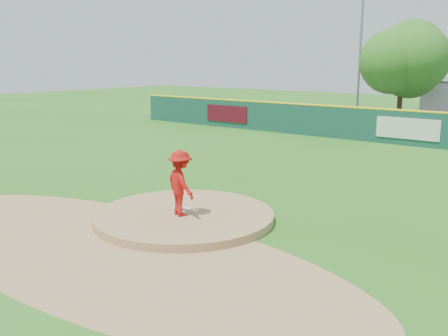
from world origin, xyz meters
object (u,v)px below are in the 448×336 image
Objects in this scene: light_pole_left at (361,44)px; pitcher at (181,183)px; deciduous_tree at (402,64)px; van at (363,124)px; playground_slide at (232,109)px.

pitcher is at bearing -77.36° from light_pole_left.
deciduous_tree reaches higher than pitcher.
van is 1.69× the size of playground_slide.
pitcher is at bearing 171.26° from van.
light_pole_left is (-4.00, 2.00, 1.50)m from deciduous_tree.
pitcher is 0.18× the size of light_pole_left.
van is 12.82m from playground_slide.
light_pole_left is at bearing -56.76° from pitcher.
pitcher is at bearing -85.22° from deciduous_tree.
playground_slide is at bearing -173.54° from deciduous_tree.
playground_slide is (-15.82, 23.70, -0.50)m from pitcher.
light_pole_left is (-6.11, 27.25, 4.81)m from pitcher.
light_pole_left is at bearing 20.09° from playground_slide.
playground_slide is at bearing 63.15° from van.
van is at bearing -62.86° from light_pole_left.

